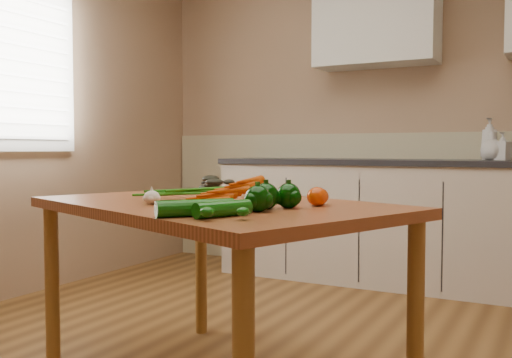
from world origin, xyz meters
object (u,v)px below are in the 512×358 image
at_px(tomato_b, 320,196).
at_px(pepper_a, 266,196).
at_px(garlic_bulb, 152,198).
at_px(tomato_c, 317,197).
at_px(tomato_a, 291,195).
at_px(zucchini_a, 223,209).
at_px(soap_bottle_a, 489,139).
at_px(pepper_b, 289,196).
at_px(soap_bottle_c, 492,146).
at_px(carrot_bunch, 216,193).
at_px(table, 215,223).
at_px(zucchini_b, 195,208).
at_px(leafy_greens, 211,181).
at_px(pepper_c, 258,199).
at_px(soap_bottle_b, 503,146).

bearing_deg(tomato_b, pepper_a, -113.65).
xyz_separation_m(garlic_bulb, tomato_c, (0.57, 0.24, 0.01)).
distance_m(tomato_a, zucchini_a, 0.53).
bearing_deg(soap_bottle_a, tomato_b, -83.91).
bearing_deg(soap_bottle_a, zucchini_a, -84.58).
bearing_deg(zucchini_a, soap_bottle_a, 80.34).
height_order(garlic_bulb, pepper_b, pepper_b).
xyz_separation_m(soap_bottle_c, carrot_bunch, (-0.78, -2.29, -0.19)).
relative_size(table, zucchini_b, 6.79).
distance_m(leafy_greens, tomato_a, 0.67).
relative_size(garlic_bulb, tomato_c, 0.81).
bearing_deg(tomato_c, tomato_a, 149.79).
bearing_deg(pepper_b, pepper_c, -104.70).
relative_size(soap_bottle_a, soap_bottle_b, 1.54).
xyz_separation_m(soap_bottle_b, carrot_bunch, (-0.85, -2.27, -0.19)).
bearing_deg(tomato_a, soap_bottle_c, 77.05).
height_order(garlic_bulb, zucchini_b, same).
relative_size(table, soap_bottle_c, 8.57).
relative_size(leafy_greens, zucchini_a, 1.03).
distance_m(soap_bottle_a, soap_bottle_c, 0.06).
xyz_separation_m(table, soap_bottle_c, (0.78, 2.30, 0.32)).
distance_m(carrot_bunch, tomato_b, 0.41).
bearing_deg(pepper_c, table, 143.45).
relative_size(soap_bottle_c, zucchini_b, 0.79).
xyz_separation_m(garlic_bulb, tomato_a, (0.43, 0.32, 0.00)).
bearing_deg(leafy_greens, table, -55.52).
height_order(pepper_a, tomato_c, pepper_a).
height_order(garlic_bulb, tomato_a, tomato_a).
bearing_deg(pepper_c, leafy_greens, 132.46).
bearing_deg(soap_bottle_c, zucchini_b, 172.94).
bearing_deg(zucchini_a, tomato_b, 77.45).
bearing_deg(pepper_a, soap_bottle_c, 78.86).
bearing_deg(pepper_c, tomato_a, 96.32).
height_order(leafy_greens, pepper_a, leafy_greens).
xyz_separation_m(soap_bottle_a, carrot_bunch, (-0.76, -2.33, -0.24)).
height_order(garlic_bulb, tomato_b, tomato_b).
xyz_separation_m(pepper_b, tomato_a, (-0.08, 0.20, -0.01)).
bearing_deg(pepper_a, pepper_b, 45.72).
distance_m(pepper_b, zucchini_a, 0.34).
xyz_separation_m(pepper_c, tomato_c, (0.10, 0.27, -0.01)).
xyz_separation_m(soap_bottle_b, pepper_b, (-0.49, -2.36, -0.18)).
distance_m(zucchini_a, zucchini_b, 0.09).
bearing_deg(tomato_a, pepper_b, -68.10).
relative_size(table, soap_bottle_b, 8.83).
bearing_deg(pepper_c, zucchini_b, -118.51).
height_order(garlic_bulb, tomato_c, tomato_c).
height_order(leafy_greens, tomato_b, leafy_greens).
bearing_deg(leafy_greens, tomato_b, -26.01).
height_order(soap_bottle_a, tomato_c, soap_bottle_a).
height_order(table, tomato_b, tomato_b).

